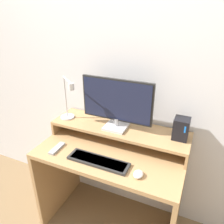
# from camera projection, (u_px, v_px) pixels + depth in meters

# --- Properties ---
(wall_back) EXTENTS (6.00, 0.05, 2.50)m
(wall_back) POSITION_uv_depth(u_px,v_px,m) (129.00, 75.00, 1.67)
(wall_back) COLOR silver
(wall_back) RESTS_ON ground_plane
(desk) EXTENTS (1.07, 0.59, 0.77)m
(desk) POSITION_uv_depth(u_px,v_px,m) (111.00, 175.00, 1.71)
(desk) COLOR #A87F51
(desk) RESTS_ON ground_plane
(monitor_shelf) EXTENTS (1.07, 0.30, 0.12)m
(monitor_shelf) POSITION_uv_depth(u_px,v_px,m) (119.00, 129.00, 1.68)
(monitor_shelf) COLOR #A87F51
(monitor_shelf) RESTS_ON desk
(monitor) EXTENTS (0.54, 0.18, 0.38)m
(monitor) POSITION_uv_depth(u_px,v_px,m) (117.00, 103.00, 1.58)
(monitor) COLOR #BCBCC1
(monitor) RESTS_ON monitor_shelf
(desk_lamp) EXTENTS (0.21, 0.18, 0.36)m
(desk_lamp) POSITION_uv_depth(u_px,v_px,m) (68.00, 103.00, 1.71)
(desk_lamp) COLOR silver
(desk_lamp) RESTS_ON monitor_shelf
(router_dock) EXTENTS (0.10, 0.11, 0.15)m
(router_dock) POSITION_uv_depth(u_px,v_px,m) (181.00, 129.00, 1.50)
(router_dock) COLOR black
(router_dock) RESTS_ON monitor_shelf
(keyboard) EXTENTS (0.43, 0.12, 0.02)m
(keyboard) POSITION_uv_depth(u_px,v_px,m) (98.00, 161.00, 1.48)
(keyboard) COLOR #282828
(keyboard) RESTS_ON desk
(mouse) EXTENTS (0.06, 0.08, 0.03)m
(mouse) POSITION_uv_depth(u_px,v_px,m) (138.00, 174.00, 1.35)
(mouse) COLOR white
(mouse) RESTS_ON desk
(remote_control) EXTENTS (0.05, 0.16, 0.02)m
(remote_control) POSITION_uv_depth(u_px,v_px,m) (57.00, 148.00, 1.61)
(remote_control) COLOR #99999E
(remote_control) RESTS_ON desk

